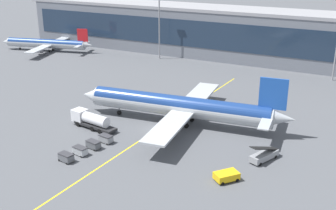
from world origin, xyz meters
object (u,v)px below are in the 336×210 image
object	(u,v)px
belt_loader	(264,155)
pushback_tug	(226,176)
baggage_cart_3	(106,139)
baggage_cart_1	(80,151)
baggage_cart_0	(66,157)
fuel_tanker	(91,120)
baggage_cart_2	(93,144)
main_airliner	(180,106)
commuter_jet_far	(47,43)

from	to	relation	value
belt_loader	pushback_tug	distance (m)	10.20
baggage_cart_3	baggage_cart_1	bearing A→B (deg)	-99.84
baggage_cart_0	fuel_tanker	bearing A→B (deg)	110.40
fuel_tanker	baggage_cart_0	xyz separation A→B (m)	(5.19, -13.96, -0.96)
belt_loader	baggage_cart_2	bearing A→B (deg)	-161.33
baggage_cart_0	baggage_cart_1	world-z (taller)	same
fuel_tanker	baggage_cart_2	distance (m)	9.95
baggage_cart_1	baggage_cart_3	size ratio (longest dim) A/B	1.00
pushback_tug	baggage_cart_2	world-z (taller)	baggage_cart_2
baggage_cart_0	main_airliner	bearing A→B (deg)	67.57
baggage_cart_3	commuter_jet_far	size ratio (longest dim) A/B	0.08
fuel_tanker	baggage_cart_3	xyz separation A→B (m)	(6.83, -4.50, -0.96)
baggage_cart_3	baggage_cart_2	bearing A→B (deg)	-99.84
main_airliner	baggage_cart_2	world-z (taller)	main_airliner
main_airliner	baggage_cart_3	bearing A→B (deg)	-119.46
baggage_cart_3	commuter_jet_far	world-z (taller)	commuter_jet_far
baggage_cart_0	baggage_cart_2	bearing A→B (deg)	80.16
main_airliner	belt_loader	world-z (taller)	main_airliner
commuter_jet_far	pushback_tug	bearing A→B (deg)	-32.50
main_airliner	baggage_cart_1	bearing A→B (deg)	-114.16
commuter_jet_far	belt_loader	bearing A→B (deg)	-26.99
baggage_cart_1	belt_loader	bearing A→B (deg)	23.64
main_airliner	pushback_tug	world-z (taller)	main_airliner
fuel_tanker	baggage_cart_2	bearing A→B (deg)	-50.60
baggage_cart_3	main_airliner	bearing A→B (deg)	60.54
baggage_cart_2	commuter_jet_far	distance (m)	85.15
main_airliner	belt_loader	size ratio (longest dim) A/B	6.77
fuel_tanker	baggage_cart_1	bearing A→B (deg)	-62.03
baggage_cart_0	baggage_cart_3	bearing A→B (deg)	80.16
baggage_cart_0	baggage_cart_2	distance (m)	6.40
main_airliner	baggage_cart_0	world-z (taller)	main_airliner
baggage_cart_2	baggage_cart_3	xyz separation A→B (m)	(0.55, 3.15, 0.00)
pushback_tug	belt_loader	bearing A→B (deg)	69.98
fuel_tanker	baggage_cart_0	world-z (taller)	fuel_tanker
pushback_tug	baggage_cart_0	size ratio (longest dim) A/B	1.53
baggage_cart_2	baggage_cart_3	size ratio (longest dim) A/B	1.00
pushback_tug	baggage_cart_2	xyz separation A→B (m)	(-25.67, -0.27, -0.07)
baggage_cart_1	baggage_cart_3	world-z (taller)	same
fuel_tanker	commuter_jet_far	bearing A→B (deg)	139.15
belt_loader	pushback_tug	xyz separation A→B (m)	(-3.49, -9.58, -0.14)
belt_loader	commuter_jet_far	world-z (taller)	commuter_jet_far
main_airliner	fuel_tanker	size ratio (longest dim) A/B	4.21
fuel_tanker	belt_loader	size ratio (longest dim) A/B	1.61
pushback_tug	baggage_cart_1	size ratio (longest dim) A/B	1.53
main_airliner	belt_loader	xyz separation A→B (m)	(20.20, -8.19, -2.88)
baggage_cart_1	main_airliner	bearing A→B (deg)	65.84
belt_loader	baggage_cart_1	distance (m)	32.43
baggage_cart_1	baggage_cart_2	world-z (taller)	same
baggage_cart_2	commuter_jet_far	xyz separation A→B (m)	(-63.28, 56.93, 2.01)
baggage_cart_2	commuter_jet_far	size ratio (longest dim) A/B	0.08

